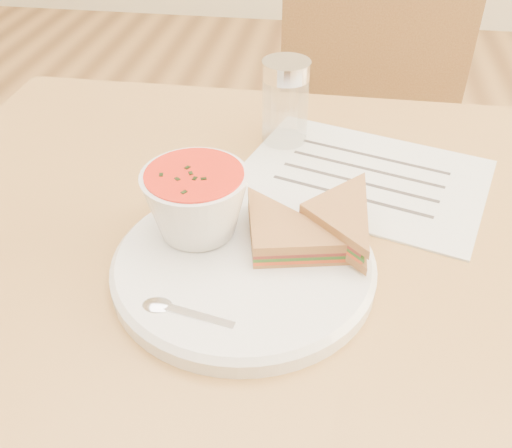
% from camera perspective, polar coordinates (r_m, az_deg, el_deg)
% --- Properties ---
extents(dining_table, '(1.00, 0.70, 0.75)m').
position_cam_1_polar(dining_table, '(0.95, 3.10, -17.88)').
color(dining_table, brown).
rests_on(dining_table, floor).
extents(chair_far, '(0.46, 0.46, 0.98)m').
position_cam_1_polar(chair_far, '(1.31, 11.39, 6.23)').
color(chair_far, brown).
rests_on(chair_far, floor).
extents(plate, '(0.36, 0.36, 0.02)m').
position_cam_1_polar(plate, '(0.60, -1.23, -4.23)').
color(plate, silver).
rests_on(plate, dining_table).
extents(soup_bowl, '(0.14, 0.14, 0.08)m').
position_cam_1_polar(soup_bowl, '(0.61, -5.97, 1.86)').
color(soup_bowl, silver).
rests_on(soup_bowl, plate).
extents(sandwich_half_a, '(0.13, 0.13, 0.03)m').
position_cam_1_polar(sandwich_half_a, '(0.57, -0.29, -3.76)').
color(sandwich_half_a, '#B76D40').
rests_on(sandwich_half_a, plate).
extents(sandwich_half_b, '(0.14, 0.14, 0.03)m').
position_cam_1_polar(sandwich_half_b, '(0.61, 4.31, 0.83)').
color(sandwich_half_b, '#B76D40').
rests_on(sandwich_half_b, plate).
extents(spoon, '(0.16, 0.06, 0.01)m').
position_cam_1_polar(spoon, '(0.53, -5.47, -9.33)').
color(spoon, silver).
rests_on(spoon, plate).
extents(paper_menu, '(0.36, 0.31, 0.00)m').
position_cam_1_polar(paper_menu, '(0.76, 10.59, 4.71)').
color(paper_menu, silver).
rests_on(paper_menu, dining_table).
extents(condiment_shaker, '(0.08, 0.08, 0.12)m').
position_cam_1_polar(condiment_shaker, '(0.81, 2.94, 12.01)').
color(condiment_shaker, silver).
rests_on(condiment_shaker, dining_table).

